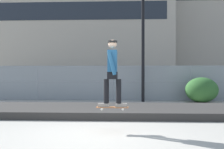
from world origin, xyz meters
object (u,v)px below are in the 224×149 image
object	(u,v)px
skater	(112,69)
street_lamp	(143,14)
parked_car_mid	(149,83)
parked_car_near	(60,82)
shrub_left	(202,90)
skateboard	(112,107)

from	to	relation	value
skater	street_lamp	size ratio (longest dim) A/B	0.23
street_lamp	parked_car_mid	world-z (taller)	street_lamp
skater	parked_car_mid	world-z (taller)	skater
parked_car_near	shrub_left	size ratio (longest dim) A/B	2.77
skater	parked_car_near	xyz separation A→B (m)	(-3.94, 10.98, -0.73)
skateboard	parked_car_near	size ratio (longest dim) A/B	0.18
parked_car_mid	shrub_left	size ratio (longest dim) A/B	2.76
skateboard	parked_car_mid	distance (m)	11.10
skater	street_lamp	bearing A→B (deg)	80.63
skateboard	shrub_left	bearing A→B (deg)	59.86
parked_car_near	shrub_left	xyz separation A→B (m)	(8.02, -3.96, -0.21)
skateboard	shrub_left	size ratio (longest dim) A/B	0.50
skater	street_lamp	distance (m)	7.93
street_lamp	skater	bearing A→B (deg)	-99.37
skateboard	parked_car_mid	xyz separation A→B (m)	(1.78, 10.95, 0.23)
skateboard	skater	xyz separation A→B (m)	(0.00, 0.00, 0.96)
skateboard	skater	size ratio (longest dim) A/B	0.48
parked_car_mid	shrub_left	world-z (taller)	parked_car_mid
parked_car_mid	skateboard	bearing A→B (deg)	-99.25
shrub_left	parked_car_near	bearing A→B (deg)	153.73
parked_car_near	parked_car_mid	world-z (taller)	same
street_lamp	shrub_left	bearing A→B (deg)	-5.01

